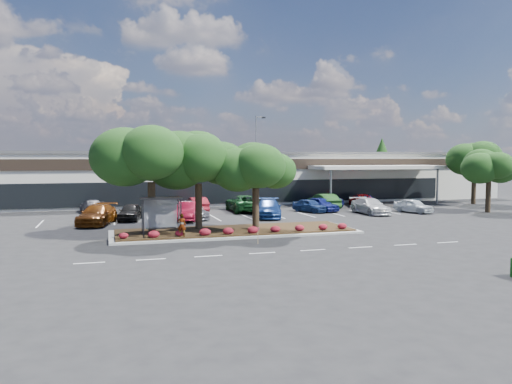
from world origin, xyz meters
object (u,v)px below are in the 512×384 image
object	(u,v)px
car_0	(97,215)
car_1	(130,212)
light_pole	(257,164)
survey_stake	(258,233)

from	to	relation	value
car_0	car_1	distance (m)	3.55
light_pole	survey_stake	world-z (taller)	light_pole
light_pole	car_1	distance (m)	21.64
survey_stake	light_pole	bearing A→B (deg)	73.38
survey_stake	car_0	size ratio (longest dim) A/B	0.19
survey_stake	car_1	world-z (taller)	car_1
light_pole	survey_stake	distance (m)	30.55
light_pole	car_0	distance (m)	25.12
light_pole	survey_stake	xyz separation A→B (m)	(-8.66, -29.01, -4.08)
light_pole	car_1	xyz separation A→B (m)	(-15.99, -14.02, -4.04)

